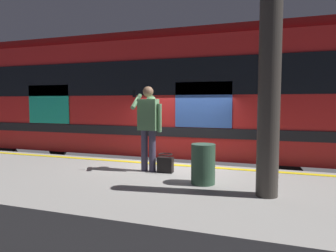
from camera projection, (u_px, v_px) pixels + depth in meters
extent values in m
plane|color=#3D3D3F|center=(179.00, 201.00, 7.38)|extent=(23.75, 23.75, 0.00)
cube|color=gray|center=(150.00, 207.00, 5.60)|extent=(15.65, 3.68, 0.94)
cube|color=yellow|center=(175.00, 165.00, 7.02)|extent=(15.34, 0.16, 0.01)
cube|color=slate|center=(191.00, 185.00, 8.50)|extent=(20.35, 0.08, 0.16)
cube|color=slate|center=(202.00, 174.00, 9.85)|extent=(20.35, 0.08, 0.16)
cube|color=red|center=(142.00, 99.00, 9.57)|extent=(13.07, 3.05, 3.06)
cube|color=maroon|center=(142.00, 46.00, 9.44)|extent=(12.81, 2.81, 0.24)
cube|color=black|center=(118.00, 78.00, 8.07)|extent=(12.42, 0.03, 0.90)
cube|color=black|center=(119.00, 130.00, 8.18)|extent=(12.42, 0.03, 0.24)
cube|color=#3359B2|center=(203.00, 105.00, 7.38)|extent=(1.40, 0.02, 1.11)
cube|color=#19A58C|center=(48.00, 104.00, 8.86)|extent=(1.40, 0.02, 1.11)
cylinder|color=black|center=(8.00, 158.00, 9.94)|extent=(0.84, 0.12, 0.84)
cylinder|color=black|center=(58.00, 147.00, 12.24)|extent=(0.84, 0.12, 0.84)
cylinder|color=black|center=(287.00, 179.00, 7.19)|extent=(0.84, 0.12, 0.84)
cylinder|color=black|center=(283.00, 160.00, 9.50)|extent=(0.84, 0.12, 0.84)
cylinder|color=#383347|center=(152.00, 151.00, 6.34)|extent=(0.14, 0.14, 0.87)
cylinder|color=#383347|center=(144.00, 151.00, 6.40)|extent=(0.14, 0.14, 0.87)
cube|color=#4C724C|center=(148.00, 115.00, 6.31)|extent=(0.40, 0.24, 0.65)
sphere|color=#4C724C|center=(151.00, 100.00, 6.44)|extent=(0.20, 0.20, 0.20)
sphere|color=#997051|center=(148.00, 92.00, 6.28)|extent=(0.22, 0.22, 0.22)
cylinder|color=#4C724C|center=(160.00, 118.00, 6.24)|extent=(0.09, 0.09, 0.58)
cylinder|color=#4C724C|center=(136.00, 101.00, 6.29)|extent=(0.09, 0.42, 0.33)
cube|color=black|center=(134.00, 94.00, 6.18)|extent=(0.07, 0.02, 0.15)
cube|color=black|center=(165.00, 165.00, 6.27)|extent=(0.32, 0.16, 0.32)
torus|color=black|center=(165.00, 154.00, 6.26)|extent=(0.29, 0.29, 0.02)
cylinder|color=#38332D|center=(269.00, 90.00, 4.59)|extent=(0.33, 0.33, 3.26)
cylinder|color=#2D4C38|center=(203.00, 164.00, 5.39)|extent=(0.43, 0.43, 0.71)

